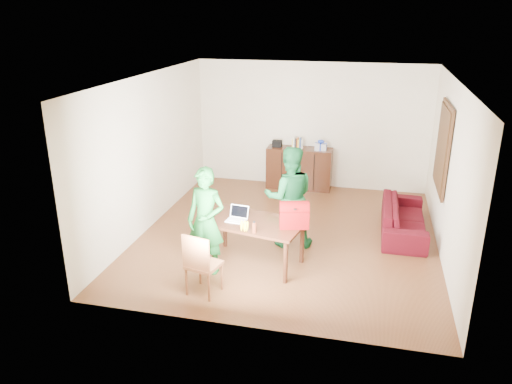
% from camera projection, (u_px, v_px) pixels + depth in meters
% --- Properties ---
extents(room, '(5.20, 5.70, 2.90)m').
position_uv_depth(room, '(292.00, 162.00, 8.37)').
color(room, '#472311').
rests_on(room, ground).
extents(table, '(1.65, 1.13, 0.71)m').
position_uv_depth(table, '(253.00, 226.00, 7.55)').
color(table, black).
rests_on(table, ground).
extents(chair, '(0.50, 0.49, 0.92)m').
position_uv_depth(chair, '(204.00, 276.00, 6.86)').
color(chair, brown).
rests_on(chair, ground).
extents(person_near, '(0.64, 0.48, 1.62)m').
position_uv_depth(person_near, '(206.00, 221.00, 7.28)').
color(person_near, '#13561E').
rests_on(person_near, ground).
extents(person_far, '(0.96, 0.83, 1.69)m').
position_uv_depth(person_far, '(289.00, 197.00, 8.10)').
color(person_far, '#135529').
rests_on(person_far, ground).
extents(laptop, '(0.32, 0.24, 0.21)m').
position_uv_depth(laptop, '(236.00, 218.00, 7.52)').
color(laptop, white).
rests_on(laptop, table).
extents(bananas, '(0.18, 0.14, 0.06)m').
position_uv_depth(bananas, '(244.00, 229.00, 7.18)').
color(bananas, gold).
rests_on(bananas, table).
extents(bottle, '(0.08, 0.08, 0.18)m').
position_uv_depth(bottle, '(254.00, 227.00, 7.11)').
color(bottle, '#572413').
rests_on(bottle, table).
extents(red_bag, '(0.47, 0.34, 0.31)m').
position_uv_depth(red_bag, '(294.00, 217.00, 7.29)').
color(red_bag, '#70070A').
rests_on(red_bag, table).
extents(sofa, '(0.74, 1.88, 0.55)m').
position_uv_depth(sofa, '(404.00, 218.00, 8.74)').
color(sofa, '#37070A').
rests_on(sofa, ground).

